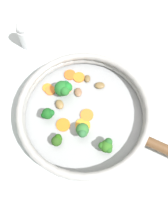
{
  "coord_description": "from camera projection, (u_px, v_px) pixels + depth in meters",
  "views": [
    {
      "loc": [
        0.09,
        0.21,
        0.61
      ],
      "look_at": [
        0.0,
        0.0,
        0.03
      ],
      "focal_mm": 35.0,
      "sensor_mm": 36.0,
      "label": 1
    }
  ],
  "objects": [
    {
      "name": "mushroom_piece_1",
      "position": [
        87.0,
        79.0,
        0.67
      ],
      "size": [
        0.03,
        0.03,
        0.01
      ],
      "primitive_type": "ellipsoid",
      "rotation": [
        0.0,
        0.0,
        1.13
      ],
      "color": "brown",
      "rests_on": "skillet"
    },
    {
      "name": "broccoli_floret_4",
      "position": [
        83.0,
        131.0,
        0.59
      ],
      "size": [
        0.04,
        0.04,
        0.05
      ],
      "color": "#71A05F",
      "rests_on": "skillet"
    },
    {
      "name": "broccoli_floret_0",
      "position": [
        57.0,
        140.0,
        0.59
      ],
      "size": [
        0.03,
        0.03,
        0.04
      ],
      "color": "#799B5A",
      "rests_on": "skillet"
    },
    {
      "name": "skillet_rim_wall",
      "position": [
        84.0,
        111.0,
        0.62
      ],
      "size": [
        0.38,
        0.38,
        0.04
      ],
      "color": "#979694",
      "rests_on": "skillet"
    },
    {
      "name": "broccoli_floret_3",
      "position": [
        106.0,
        146.0,
        0.58
      ],
      "size": [
        0.04,
        0.04,
        0.04
      ],
      "color": "#7CB664",
      "rests_on": "skillet"
    },
    {
      "name": "carrot_slice_2",
      "position": [
        50.0,
        90.0,
        0.66
      ],
      "size": [
        0.04,
        0.04,
        0.01
      ],
      "primitive_type": "cylinder",
      "rotation": [
        0.0,
        0.0,
        0.73
      ],
      "color": "orange",
      "rests_on": "skillet"
    },
    {
      "name": "broccoli_floret_2",
      "position": [
        48.0,
        114.0,
        0.61
      ],
      "size": [
        0.04,
        0.03,
        0.04
      ],
      "color": "#5C8645",
      "rests_on": "skillet"
    },
    {
      "name": "carrot_slice_5",
      "position": [
        83.0,
        125.0,
        0.62
      ],
      "size": [
        0.06,
        0.06,
        0.0
      ],
      "primitive_type": "cylinder",
      "rotation": [
        0.0,
        0.0,
        5.5
      ],
      "color": "orange",
      "rests_on": "skillet"
    },
    {
      "name": "carrot_slice_3",
      "position": [
        70.0,
        75.0,
        0.68
      ],
      "size": [
        0.05,
        0.05,
        0.01
      ],
      "primitive_type": "cylinder",
      "rotation": [
        0.0,
        0.0,
        3.63
      ],
      "color": "orange",
      "rests_on": "skillet"
    },
    {
      "name": "carrot_slice_6",
      "position": [
        66.0,
        89.0,
        0.66
      ],
      "size": [
        0.04,
        0.04,
        0.0
      ],
      "primitive_type": "cylinder",
      "rotation": [
        0.0,
        0.0,
        3.51
      ],
      "color": "orange",
      "rests_on": "skillet"
    },
    {
      "name": "skillet_rivet_left",
      "position": [
        133.0,
        151.0,
        0.59
      ],
      "size": [
        0.01,
        0.01,
        0.01
      ],
      "primitive_type": "sphere",
      "color": "#959A94",
      "rests_on": "skillet"
    },
    {
      "name": "mushroom_piece_2",
      "position": [
        100.0,
        85.0,
        0.66
      ],
      "size": [
        0.04,
        0.03,
        0.01
      ],
      "primitive_type": "ellipsoid",
      "rotation": [
        0.0,
        0.0,
        2.75
      ],
      "color": "brown",
      "rests_on": "skillet"
    },
    {
      "name": "ground_plane",
      "position": [
        84.0,
        116.0,
        0.65
      ],
      "size": [
        4.0,
        4.0,
        0.0
      ],
      "primitive_type": "plane",
      "color": "#B3BCBE"
    },
    {
      "name": "broccoli_floret_1",
      "position": [
        64.0,
        88.0,
        0.63
      ],
      "size": [
        0.05,
        0.05,
        0.05
      ],
      "color": "#7EB75D",
      "rests_on": "skillet"
    },
    {
      "name": "carrot_slice_0",
      "position": [
        47.0,
        88.0,
        0.67
      ],
      "size": [
        0.04,
        0.04,
        0.0
      ],
      "primitive_type": "cylinder",
      "rotation": [
        0.0,
        0.0,
        0.95
      ],
      "color": "orange",
      "rests_on": "skillet"
    },
    {
      "name": "mushroom_piece_0",
      "position": [
        60.0,
        104.0,
        0.64
      ],
      "size": [
        0.02,
        0.03,
        0.01
      ],
      "primitive_type": "ellipsoid",
      "rotation": [
        0.0,
        0.0,
        4.66
      ],
      "color": "olive",
      "rests_on": "skillet"
    },
    {
      "name": "salt_shaker",
      "position": [
        25.0,
        35.0,
        0.7
      ],
      "size": [
        0.04,
        0.04,
        0.1
      ],
      "color": "silver",
      "rests_on": "ground_plane"
    },
    {
      "name": "carrot_slice_7",
      "position": [
        87.0,
        115.0,
        0.63
      ],
      "size": [
        0.04,
        0.04,
        0.0
      ],
      "primitive_type": "cylinder",
      "rotation": [
        0.0,
        0.0,
        1.46
      ],
      "color": "orange",
      "rests_on": "skillet"
    },
    {
      "name": "carrot_slice_1",
      "position": [
        63.0,
        125.0,
        0.62
      ],
      "size": [
        0.04,
        0.04,
        0.0
      ],
      "primitive_type": "cylinder",
      "rotation": [
        0.0,
        0.0,
        1.53
      ],
      "color": "orange",
      "rests_on": "skillet"
    },
    {
      "name": "skillet_rivet_right",
      "position": [
        144.0,
        126.0,
        0.62
      ],
      "size": [
        0.01,
        0.01,
        0.01
      ],
      "primitive_type": "sphere",
      "color": "#989B9D",
      "rests_on": "skillet"
    },
    {
      "name": "skillet",
      "position": [
        84.0,
        115.0,
        0.64
      ],
      "size": [
        0.36,
        0.36,
        0.02
      ],
      "primitive_type": "cylinder",
      "color": "#939699",
      "rests_on": "ground_plane"
    },
    {
      "name": "mushroom_piece_3",
      "position": [
        78.0,
        92.0,
        0.66
      ],
      "size": [
        0.03,
        0.03,
        0.01
      ],
      "primitive_type": "ellipsoid",
      "rotation": [
        0.0,
        0.0,
        4.39
      ],
      "color": "#845F44",
      "rests_on": "skillet"
    },
    {
      "name": "carrot_slice_4",
      "position": [
        79.0,
        77.0,
        0.68
      ],
      "size": [
        0.05,
        0.05,
        0.01
      ],
      "primitive_type": "cylinder",
      "rotation": [
        0.0,
        0.0,
        5.85
      ],
      "color": "orange",
      "rests_on": "skillet"
    }
  ]
}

